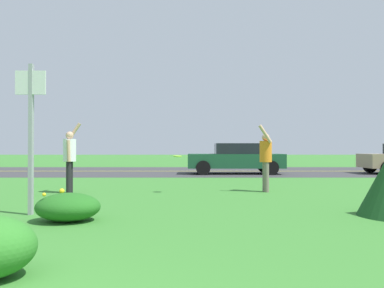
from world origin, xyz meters
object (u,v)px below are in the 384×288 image
at_px(sign_post_near_path, 30,124).
at_px(person_thrower_white_shirt, 69,156).
at_px(frisbee_lime, 176,156).
at_px(car_dark_green_center_left, 235,158).
at_px(person_catcher_orange_shirt, 265,157).

height_order(sign_post_near_path, person_thrower_white_shirt, sign_post_near_path).
distance_m(frisbee_lime, car_dark_green_center_left, 8.37).
distance_m(sign_post_near_path, frisbee_lime, 4.36).
xyz_separation_m(sign_post_near_path, person_thrower_white_shirt, (-0.36, 3.46, -0.67)).
height_order(person_thrower_white_shirt, car_dark_green_center_left, person_thrower_white_shirt).
bearing_deg(sign_post_near_path, car_dark_green_center_left, 66.14).
bearing_deg(car_dark_green_center_left, person_thrower_white_shirt, -124.18).
bearing_deg(person_catcher_orange_shirt, car_dark_green_center_left, 89.90).
bearing_deg(sign_post_near_path, frisbee_lime, 53.18).
bearing_deg(person_thrower_white_shirt, car_dark_green_center_left, 55.82).
bearing_deg(frisbee_lime, person_catcher_orange_shirt, 7.23).
relative_size(person_thrower_white_shirt, car_dark_green_center_left, 0.43).
height_order(person_catcher_orange_shirt, frisbee_lime, person_catcher_orange_shirt).
bearing_deg(person_catcher_orange_shirt, sign_post_near_path, -143.29).
relative_size(person_thrower_white_shirt, person_catcher_orange_shirt, 1.03).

